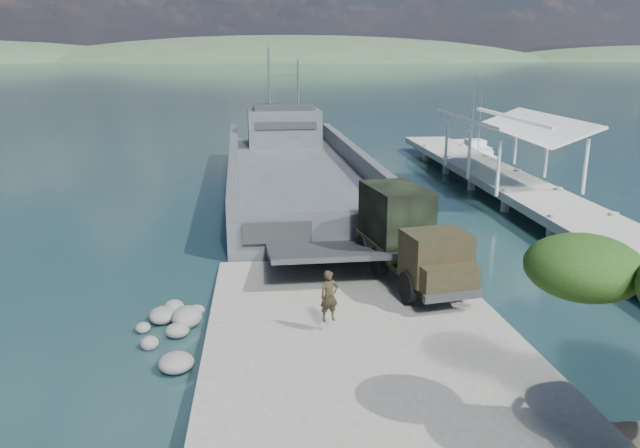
% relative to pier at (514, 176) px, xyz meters
% --- Properties ---
extents(ground, '(1400.00, 1400.00, 0.00)m').
position_rel_pier_xyz_m(ground, '(-13.00, -18.77, -1.60)').
color(ground, '#1B3D42').
rests_on(ground, ground).
extents(boat_ramp, '(10.00, 18.00, 0.50)m').
position_rel_pier_xyz_m(boat_ramp, '(-13.00, -19.77, -1.35)').
color(boat_ramp, gray).
rests_on(boat_ramp, ground).
extents(shoreline_rocks, '(3.20, 5.60, 0.90)m').
position_rel_pier_xyz_m(shoreline_rocks, '(-19.20, -18.27, -1.60)').
color(shoreline_rocks, slate).
rests_on(shoreline_rocks, ground).
extents(distant_headlands, '(1000.00, 240.00, 48.00)m').
position_rel_pier_xyz_m(distant_headlands, '(37.00, 541.23, -1.60)').
color(distant_headlands, '#335133').
rests_on(distant_headlands, ground).
extents(pier, '(6.40, 44.00, 6.10)m').
position_rel_pier_xyz_m(pier, '(0.00, 0.00, 0.00)').
color(pier, '#999A91').
rests_on(pier, ground).
extents(landing_craft, '(9.64, 34.86, 10.29)m').
position_rel_pier_xyz_m(landing_craft, '(-13.66, 4.19, -0.76)').
color(landing_craft, '#3F444A').
rests_on(landing_craft, ground).
extents(military_truck, '(3.46, 7.59, 3.40)m').
position_rel_pier_xyz_m(military_truck, '(-10.34, -14.25, 0.59)').
color(military_truck, black).
rests_on(military_truck, boat_ramp).
extents(soldier, '(0.70, 0.55, 1.68)m').
position_rel_pier_xyz_m(soldier, '(-14.05, -19.14, -0.26)').
color(soldier, black).
rests_on(soldier, boat_ramp).
extents(sailboat_near, '(2.01, 5.15, 6.11)m').
position_rel_pier_xyz_m(sailboat_near, '(3.01, 14.88, -1.27)').
color(sailboat_near, white).
rests_on(sailboat_near, ground).
extents(sailboat_far, '(2.01, 6.10, 7.35)m').
position_rel_pier_xyz_m(sailboat_far, '(4.02, 19.68, -1.21)').
color(sailboat_far, white).
rests_on(sailboat_far, ground).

